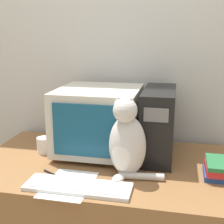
% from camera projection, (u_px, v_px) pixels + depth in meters
% --- Properties ---
extents(wall_back, '(7.00, 0.05, 2.50)m').
position_uv_depth(wall_back, '(125.00, 58.00, 2.00)').
color(wall_back, silver).
rests_on(wall_back, ground_plane).
extents(desk, '(1.43, 0.82, 0.73)m').
position_uv_depth(desk, '(109.00, 222.00, 1.77)').
color(desk, olive).
rests_on(desk, ground_plane).
extents(crt_monitor, '(0.46, 0.46, 0.38)m').
position_uv_depth(crt_monitor, '(99.00, 120.00, 1.78)').
color(crt_monitor, beige).
rests_on(crt_monitor, desk).
extents(computer_tower, '(0.17, 0.44, 0.38)m').
position_uv_depth(computer_tower, '(158.00, 123.00, 1.73)').
color(computer_tower, black).
rests_on(computer_tower, desk).
extents(keyboard, '(0.48, 0.15, 0.02)m').
position_uv_depth(keyboard, '(78.00, 187.00, 1.40)').
color(keyboard, silver).
rests_on(keyboard, desk).
extents(cat, '(0.29, 0.23, 0.39)m').
position_uv_depth(cat, '(127.00, 143.00, 1.48)').
color(cat, silver).
rests_on(cat, desk).
extents(book_stack, '(0.13, 0.19, 0.08)m').
position_uv_depth(book_stack, '(218.00, 169.00, 1.50)').
color(book_stack, '#234793').
rests_on(book_stack, desk).
extents(pen, '(0.13, 0.08, 0.01)m').
position_uv_depth(pen, '(54.00, 174.00, 1.53)').
color(pen, black).
rests_on(pen, desk).
extents(paper_sheet, '(0.21, 0.30, 0.00)m').
position_uv_depth(paper_sheet, '(69.00, 184.00, 1.43)').
color(paper_sheet, white).
rests_on(paper_sheet, desk).
extents(mug, '(0.09, 0.08, 0.09)m').
position_uv_depth(mug, '(45.00, 145.00, 1.80)').
color(mug, white).
rests_on(mug, desk).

